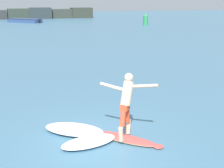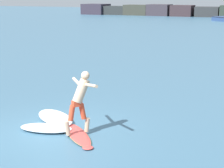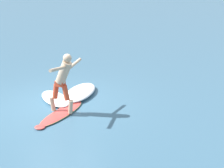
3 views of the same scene
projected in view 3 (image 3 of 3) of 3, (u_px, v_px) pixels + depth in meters
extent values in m
plane|color=#3E6780|center=(58.00, 104.00, 10.05)|extent=(200.00, 200.00, 0.00)
ellipsoid|color=#DB4842|center=(62.00, 113.00, 9.35)|extent=(1.76, 1.83, 0.07)
ellipsoid|color=#DB4842|center=(40.00, 127.00, 8.50)|extent=(0.41, 0.41, 0.06)
ellipsoid|color=#339E56|center=(62.00, 113.00, 9.35)|extent=(1.78, 1.85, 0.03)
cone|color=black|center=(77.00, 106.00, 10.07)|extent=(0.07, 0.07, 0.14)
cone|color=black|center=(71.00, 107.00, 10.02)|extent=(0.07, 0.07, 0.14)
cone|color=black|center=(79.00, 108.00, 9.89)|extent=(0.07, 0.07, 0.14)
cylinder|color=tan|center=(71.00, 107.00, 9.17)|extent=(0.21, 0.22, 0.43)
cylinder|color=#D44629|center=(66.00, 93.00, 9.07)|extent=(0.26, 0.27, 0.47)
cylinder|color=tan|center=(53.00, 104.00, 9.37)|extent=(0.21, 0.22, 0.43)
cylinder|color=#D44629|center=(56.00, 91.00, 9.18)|extent=(0.26, 0.27, 0.47)
cube|color=#D44629|center=(60.00, 83.00, 9.03)|extent=(0.32, 0.33, 0.16)
cylinder|color=tan|center=(64.00, 72.00, 8.87)|extent=(0.56, 0.59, 0.73)
sphere|color=tan|center=(67.00, 58.00, 8.68)|extent=(0.24, 0.24, 0.24)
cylinder|color=tan|center=(75.00, 64.00, 9.23)|extent=(0.60, 0.55, 0.21)
cylinder|color=tan|center=(57.00, 69.00, 8.31)|extent=(0.61, 0.54, 0.20)
ellipsoid|color=white|center=(55.00, 99.00, 10.26)|extent=(1.71, 1.04, 0.18)
ellipsoid|color=white|center=(80.00, 92.00, 10.75)|extent=(2.01, 1.79, 0.22)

